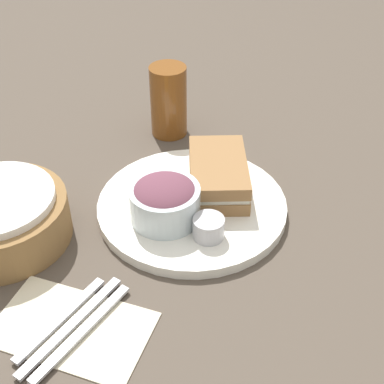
% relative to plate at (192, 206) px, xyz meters
% --- Properties ---
extents(ground_plane, '(4.00, 4.00, 0.00)m').
position_rel_plate_xyz_m(ground_plane, '(0.00, 0.00, -0.01)').
color(ground_plane, '#4C4238').
extents(plate, '(0.30, 0.30, 0.02)m').
position_rel_plate_xyz_m(plate, '(0.00, 0.00, 0.00)').
color(plate, white).
rests_on(plate, ground_plane).
extents(sandwich, '(0.17, 0.14, 0.05)m').
position_rel_plate_xyz_m(sandwich, '(0.05, -0.03, 0.03)').
color(sandwich, olive).
rests_on(sandwich, plate).
extents(salad_bowl, '(0.11, 0.11, 0.07)m').
position_rel_plate_xyz_m(salad_bowl, '(-0.05, 0.03, 0.04)').
color(salad_bowl, silver).
rests_on(salad_bowl, plate).
extents(dressing_cup, '(0.05, 0.05, 0.03)m').
position_rel_plate_xyz_m(dressing_cup, '(-0.07, -0.05, 0.02)').
color(dressing_cup, '#B7B7BC').
rests_on(dressing_cup, plate).
extents(orange_wedge, '(0.04, 0.04, 0.04)m').
position_rel_plate_xyz_m(orange_wedge, '(0.00, 0.07, 0.03)').
color(orange_wedge, orange).
rests_on(orange_wedge, plate).
extents(drink_glass, '(0.07, 0.07, 0.13)m').
position_rel_plate_xyz_m(drink_glass, '(0.21, 0.12, 0.06)').
color(drink_glass, brown).
rests_on(drink_glass, ground_plane).
extents(napkin, '(0.12, 0.20, 0.00)m').
position_rel_plate_xyz_m(napkin, '(-0.27, 0.07, -0.01)').
color(napkin, beige).
rests_on(napkin, ground_plane).
extents(fork, '(0.17, 0.05, 0.01)m').
position_rel_plate_xyz_m(fork, '(-0.27, 0.05, -0.00)').
color(fork, '#B2B2B7').
rests_on(fork, napkin).
extents(knife, '(0.18, 0.05, 0.01)m').
position_rel_plate_xyz_m(knife, '(-0.27, 0.07, -0.00)').
color(knife, '#B2B2B7').
rests_on(knife, napkin).
extents(spoon, '(0.15, 0.05, 0.01)m').
position_rel_plate_xyz_m(spoon, '(-0.26, 0.08, -0.00)').
color(spoon, '#B2B2B7').
rests_on(spoon, napkin).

